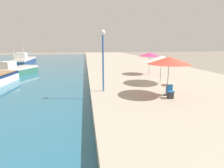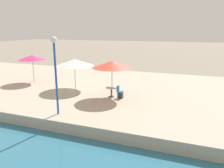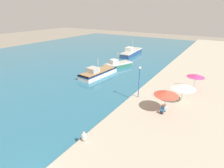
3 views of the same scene
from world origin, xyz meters
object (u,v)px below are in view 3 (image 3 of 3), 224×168
fishing_boat_far (132,52)px  cafe_umbrella_white (183,86)px  cafe_table (164,107)px  cafe_chair_left (162,111)px  person_at_quay (84,137)px  lamppost (139,77)px  fishing_boat_near (98,73)px  cafe_umbrella_pink (166,93)px  cafe_umbrella_striped (196,76)px  fishing_boat_mid (117,64)px

fishing_boat_far → cafe_umbrella_white: 30.33m
cafe_table → cafe_chair_left: (-0.06, -0.72, -0.21)m
person_at_quay → lamppost: lamppost is taller
fishing_boat_near → cafe_umbrella_white: fishing_boat_near is taller
fishing_boat_far → cafe_table: 32.56m
fishing_boat_near → cafe_umbrella_white: 17.27m
cafe_umbrella_pink → cafe_umbrella_white: bearing=72.8°
fishing_boat_far → cafe_umbrella_white: bearing=-54.8°
cafe_umbrella_pink → cafe_table: size_ratio=3.63×
fishing_boat_near → cafe_umbrella_striped: (17.52, 1.44, 2.32)m
fishing_boat_far → cafe_umbrella_pink: (18.00, -27.20, 2.24)m
fishing_boat_mid → lamppost: size_ratio=1.57×
cafe_umbrella_striped → lamppost: bearing=-132.1°
fishing_boat_mid → cafe_umbrella_striped: 18.30m
fishing_boat_mid → cafe_umbrella_pink: bearing=-20.6°
fishing_boat_near → cafe_chair_left: size_ratio=9.74×
cafe_table → fishing_boat_far: bearing=123.5°
cafe_umbrella_pink → cafe_chair_left: (-0.08, -0.66, -2.15)m
cafe_chair_left → fishing_boat_near: bearing=-22.6°
cafe_umbrella_white → cafe_umbrella_striped: bearing=81.3°
fishing_boat_mid → cafe_umbrella_pink: (15.28, -14.51, 2.45)m
cafe_umbrella_striped → person_at_quay: bearing=-110.6°
person_at_quay → cafe_table: bearing=62.6°
fishing_boat_far → lamppost: lamppost is taller
fishing_boat_mid → cafe_umbrella_striped: (17.22, -5.74, 2.35)m
cafe_chair_left → cafe_umbrella_striped: bearing=-97.4°
fishing_boat_mid → person_at_quay: 25.98m
fishing_boat_near → person_at_quay: 19.78m
fishing_boat_near → fishing_boat_far: 20.01m
fishing_boat_near → fishing_boat_far: size_ratio=0.81×
cafe_table → cafe_chair_left: cafe_chair_left is taller
fishing_boat_far → cafe_umbrella_striped: bearing=-46.9°
fishing_boat_far → lamppost: size_ratio=2.41×
fishing_boat_mid → cafe_chair_left: (15.20, -15.18, 0.30)m
cafe_umbrella_white → cafe_table: (-1.20, -3.73, -1.71)m
cafe_umbrella_white → cafe_table: bearing=-107.8°
cafe_umbrella_pink → lamppost: (-4.31, 1.86, 0.62)m
cafe_umbrella_pink → cafe_table: cafe_umbrella_pink is taller
cafe_umbrella_white → cafe_umbrella_striped: size_ratio=1.25×
fishing_boat_far → cafe_umbrella_white: (19.18, -23.41, 2.01)m
lamppost → cafe_umbrella_striped: bearing=47.9°
cafe_umbrella_pink → person_at_quay: size_ratio=2.83×
cafe_umbrella_striped → cafe_table: (-1.96, -8.72, -1.84)m
fishing_boat_far → person_at_quay: 38.77m
cafe_umbrella_white → cafe_chair_left: bearing=-105.7°
cafe_table → cafe_chair_left: size_ratio=0.88×
lamppost → cafe_chair_left: bearing=-30.8°
cafe_umbrella_white → cafe_umbrella_striped: 5.05m
cafe_umbrella_white → lamppost: size_ratio=0.71×
fishing_boat_mid → cafe_umbrella_white: size_ratio=2.19×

